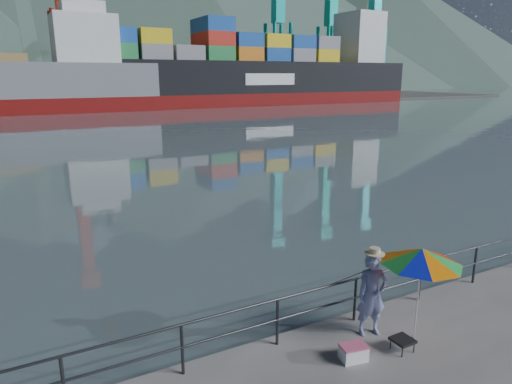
{
  "coord_description": "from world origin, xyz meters",
  "views": [
    {
      "loc": [
        -5.25,
        -5.33,
        5.32
      ],
      "look_at": [
        0.82,
        6.0,
        2.0
      ],
      "focal_mm": 32.0,
      "sensor_mm": 36.0,
      "label": 1
    }
  ],
  "objects_px": {
    "beach_umbrella": "(422,257)",
    "cooler_bag": "(353,353)",
    "container_ship": "(264,72)",
    "fisherman": "(372,295)"
  },
  "relations": [
    {
      "from": "fisherman",
      "to": "cooler_bag",
      "type": "height_order",
      "value": "fisherman"
    },
    {
      "from": "beach_umbrella",
      "to": "container_ship",
      "type": "height_order",
      "value": "container_ship"
    },
    {
      "from": "beach_umbrella",
      "to": "cooler_bag",
      "type": "xyz_separation_m",
      "value": [
        -1.61,
        0.0,
        -1.67
      ]
    },
    {
      "from": "beach_umbrella",
      "to": "cooler_bag",
      "type": "bearing_deg",
      "value": 179.85
    },
    {
      "from": "beach_umbrella",
      "to": "cooler_bag",
      "type": "relative_size",
      "value": 4.04
    },
    {
      "from": "container_ship",
      "to": "cooler_bag",
      "type": "bearing_deg",
      "value": -117.96
    },
    {
      "from": "beach_umbrella",
      "to": "container_ship",
      "type": "distance_m",
      "value": 80.89
    },
    {
      "from": "fisherman",
      "to": "container_ship",
      "type": "bearing_deg",
      "value": 77.96
    },
    {
      "from": "beach_umbrella",
      "to": "fisherman",
      "type": "bearing_deg",
      "value": 140.89
    },
    {
      "from": "container_ship",
      "to": "fisherman",
      "type": "bearing_deg",
      "value": -117.58
    }
  ]
}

